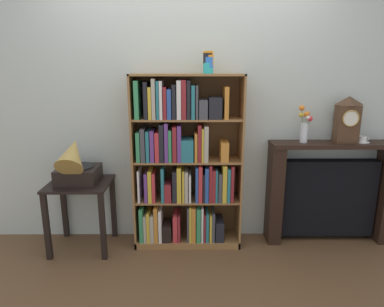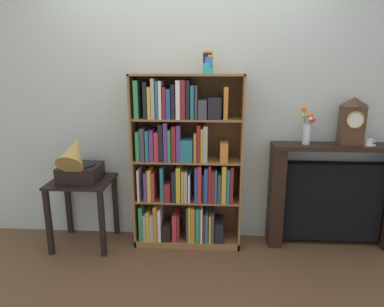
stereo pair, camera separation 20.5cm
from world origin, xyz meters
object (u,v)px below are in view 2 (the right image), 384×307
at_px(cup_stack, 208,62).
at_px(fireplace_mantel, 333,196).
at_px(gramophone, 77,163).
at_px(bookshelf, 184,168).
at_px(side_table_left, 83,196).
at_px(mantel_clock, 352,121).
at_px(teacup_with_saucer, 368,142).
at_px(flower_vase, 307,127).

bearing_deg(cup_stack, fireplace_mantel, 3.26).
bearing_deg(gramophone, fireplace_mantel, 4.79).
height_order(bookshelf, gramophone, bookshelf).
distance_m(side_table_left, fireplace_mantel, 2.33).
relative_size(bookshelf, mantel_clock, 3.81).
distance_m(gramophone, mantel_clock, 2.45).
relative_size(fireplace_mantel, mantel_clock, 2.80).
bearing_deg(cup_stack, side_table_left, -176.33).
bearing_deg(teacup_with_saucer, gramophone, -176.14).
distance_m(bookshelf, flower_vase, 1.16).
bearing_deg(mantel_clock, gramophone, -175.94).
relative_size(gramophone, teacup_with_saucer, 3.60).
bearing_deg(mantel_clock, fireplace_mantel, 164.52).
distance_m(gramophone, teacup_with_saucer, 2.58).
relative_size(flower_vase, teacup_with_saucer, 2.58).
height_order(fireplace_mantel, mantel_clock, mantel_clock).
height_order(side_table_left, fireplace_mantel, fireplace_mantel).
bearing_deg(side_table_left, mantel_clock, 2.78).
xyz_separation_m(mantel_clock, flower_vase, (-0.38, 0.01, -0.06)).
xyz_separation_m(cup_stack, mantel_clock, (1.26, 0.04, -0.50)).
bearing_deg(flower_vase, teacup_with_saucer, -0.41).
bearing_deg(cup_stack, mantel_clock, 1.97).
distance_m(bookshelf, mantel_clock, 1.54).
bearing_deg(side_table_left, cup_stack, 3.67).
xyz_separation_m(bookshelf, fireplace_mantel, (1.39, 0.06, -0.27)).
bearing_deg(side_table_left, bookshelf, 4.80).
height_order(cup_stack, gramophone, cup_stack).
xyz_separation_m(fireplace_mantel, teacup_with_saucer, (0.24, -0.02, 0.52)).
distance_m(cup_stack, fireplace_mantel, 1.68).
distance_m(gramophone, flower_vase, 2.07).
distance_m(bookshelf, cup_stack, 0.96).
bearing_deg(flower_vase, bookshelf, -177.67).
relative_size(bookshelf, teacup_with_saucer, 11.94).
distance_m(bookshelf, fireplace_mantel, 1.41).
distance_m(fireplace_mantel, mantel_clock, 0.71).
relative_size(cup_stack, fireplace_mantel, 0.16).
distance_m(bookshelf, gramophone, 0.95).
bearing_deg(gramophone, side_table_left, 90.00).
bearing_deg(cup_stack, bookshelf, 178.66).
xyz_separation_m(bookshelf, teacup_with_saucer, (1.63, 0.04, 0.26)).
relative_size(bookshelf, flower_vase, 4.63).
relative_size(gramophone, mantel_clock, 1.15).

